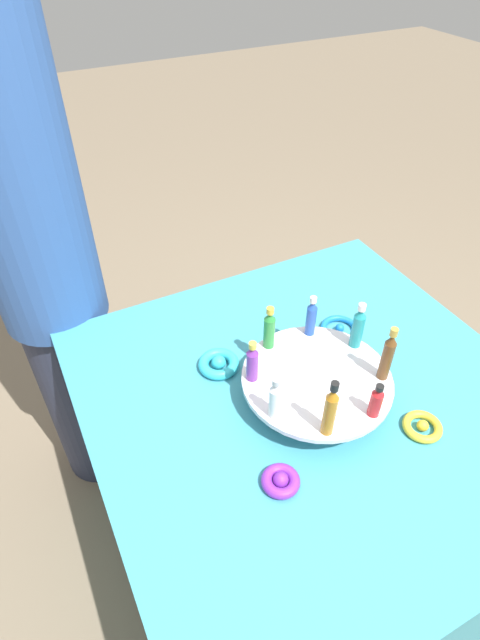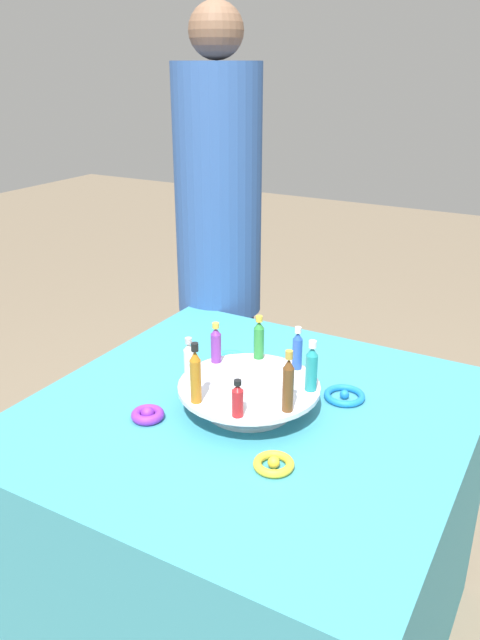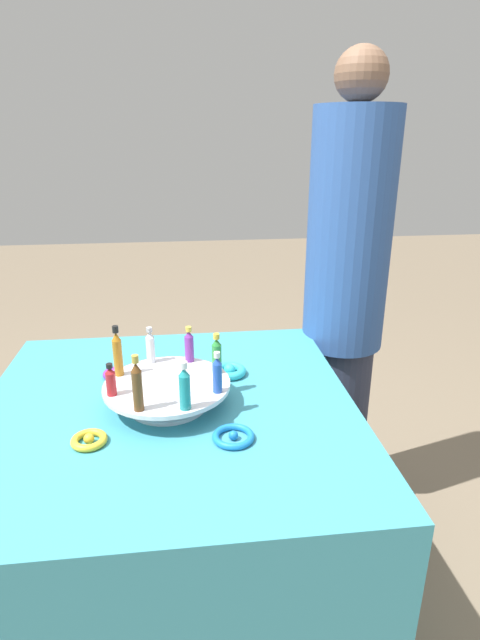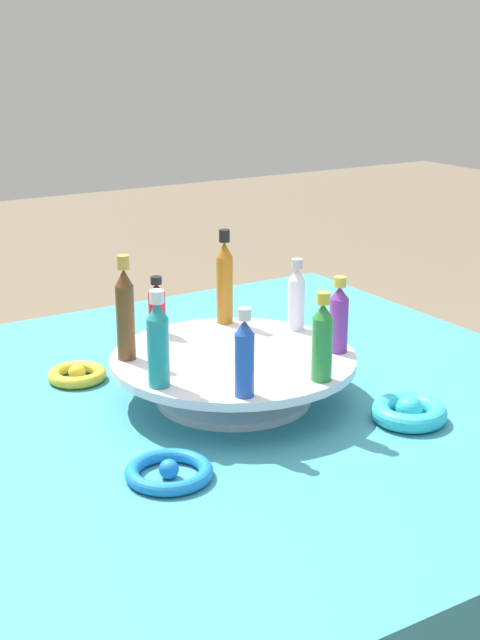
% 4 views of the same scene
% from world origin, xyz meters
% --- Properties ---
extents(ground_plane, '(12.00, 12.00, 0.00)m').
position_xyz_m(ground_plane, '(0.00, 0.00, 0.00)').
color(ground_plane, '#756651').
extents(party_table, '(1.02, 1.02, 0.78)m').
position_xyz_m(party_table, '(0.00, 0.00, 0.39)').
color(party_table, teal).
rests_on(party_table, ground_plane).
extents(display_stand, '(0.34, 0.34, 0.07)m').
position_xyz_m(display_stand, '(0.00, 0.00, 0.82)').
color(display_stand, silver).
rests_on(display_stand, party_table).
extents(bottle_purple, '(0.03, 0.03, 0.11)m').
position_xyz_m(bottle_purple, '(0.06, 0.13, 0.89)').
color(bottle_purple, '#702D93').
rests_on(bottle_purple, display_stand).
extents(bottle_clear, '(0.03, 0.03, 0.11)m').
position_xyz_m(bottle_clear, '(-0.05, 0.14, 0.89)').
color(bottle_clear, silver).
rests_on(bottle_clear, display_stand).
extents(bottle_amber, '(0.03, 0.03, 0.15)m').
position_xyz_m(bottle_amber, '(-0.13, 0.06, 0.91)').
color(bottle_amber, '#AD6B19').
rests_on(bottle_amber, display_stand).
extents(bottle_red, '(0.03, 0.03, 0.09)m').
position_xyz_m(bottle_red, '(-0.14, -0.05, 0.88)').
color(bottle_red, '#B21E23').
rests_on(bottle_red, display_stand).
extents(bottle_brown, '(0.03, 0.03, 0.15)m').
position_xyz_m(bottle_brown, '(-0.06, -0.13, 0.91)').
color(bottle_brown, brown).
rests_on(bottle_brown, display_stand).
extents(bottle_teal, '(0.03, 0.03, 0.13)m').
position_xyz_m(bottle_teal, '(0.05, -0.14, 0.90)').
color(bottle_teal, teal).
rests_on(bottle_teal, display_stand).
extents(bottle_blue, '(0.02, 0.02, 0.11)m').
position_xyz_m(bottle_blue, '(0.13, -0.06, 0.89)').
color(bottle_blue, '#234CAD').
rests_on(bottle_blue, display_stand).
extents(bottle_green, '(0.03, 0.03, 0.12)m').
position_xyz_m(bottle_green, '(0.14, 0.05, 0.90)').
color(bottle_green, '#288438').
rests_on(bottle_green, display_stand).
extents(ribbon_bow_gold, '(0.09, 0.09, 0.03)m').
position_xyz_m(ribbon_bow_gold, '(-0.19, -0.16, 0.78)').
color(ribbon_bow_gold, gold).
rests_on(ribbon_bow_gold, party_table).
extents(ribbon_bow_blue, '(0.10, 0.10, 0.02)m').
position_xyz_m(ribbon_bow_blue, '(0.16, -0.19, 0.78)').
color(ribbon_bow_blue, blue).
rests_on(ribbon_bow_blue, party_table).
extents(ribbon_bow_teal, '(0.10, 0.10, 0.04)m').
position_xyz_m(ribbon_bow_teal, '(0.19, 0.16, 0.79)').
color(ribbon_bow_teal, '#2DB7CC').
rests_on(ribbon_bow_teal, party_table).
extents(ribbon_bow_purple, '(0.08, 0.08, 0.03)m').
position_xyz_m(ribbon_bow_purple, '(-0.16, 0.19, 0.79)').
color(ribbon_bow_purple, purple).
rests_on(ribbon_bow_purple, party_table).
extents(person_figure, '(0.30, 0.30, 1.74)m').
position_xyz_m(person_figure, '(0.64, 0.47, 0.88)').
color(person_figure, '#282D42').
rests_on(person_figure, ground_plane).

